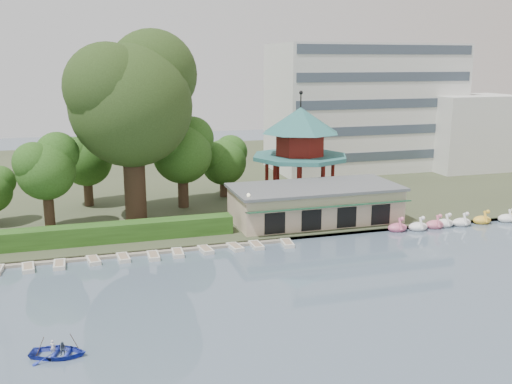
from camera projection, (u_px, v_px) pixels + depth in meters
name	position (u px, v px, depth m)	size (l,w,h in m)	color
ground_plane	(302.00, 317.00, 40.32)	(220.00, 220.00, 0.00)	slate
shore	(181.00, 176.00, 88.84)	(220.00, 70.00, 0.40)	#424930
embankment	(239.00, 242.00, 56.44)	(220.00, 0.60, 0.30)	gray
dock	(114.00, 255.00, 53.00)	(34.00, 1.60, 0.24)	gray
boathouse	(315.00, 203.00, 63.10)	(18.60, 9.39, 3.90)	#C4AA8E
pavilion	(300.00, 144.00, 71.88)	(12.40, 12.40, 13.50)	#C4AA8E
office_building	(381.00, 111.00, 93.03)	(38.00, 18.00, 20.00)	silver
hedge	(80.00, 235.00, 54.98)	(30.00, 2.00, 1.80)	#2C581B
lamp_post	(248.00, 206.00, 57.74)	(0.36, 0.36, 4.28)	black
big_tree	(132.00, 96.00, 61.06)	(14.49, 13.50, 20.81)	#3A281C
small_trees	(98.00, 164.00, 64.64)	(39.70, 16.17, 10.85)	#3A281C
swan_boats	(474.00, 221.00, 63.18)	(21.09, 2.14, 1.92)	#E4678D
moored_rowboats	(122.00, 258.00, 51.82)	(32.85, 2.80, 0.36)	silver
rowboat_with_passengers	(58.00, 349.00, 34.82)	(5.56, 4.65, 2.01)	#2232AD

